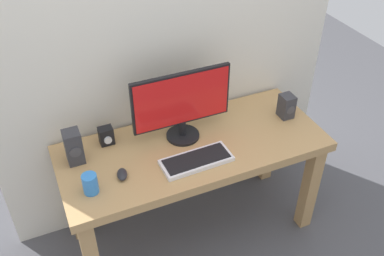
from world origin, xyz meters
TOP-DOWN VIEW (x-y plane):
  - ground_plane at (0.00, 0.00)m, footprint 6.00×6.00m
  - desk at (0.00, 0.00)m, footprint 1.50×0.63m
  - monitor at (-0.02, 0.10)m, footprint 0.56×0.19m
  - keyboard_primary at (-0.04, -0.14)m, footprint 0.39×0.17m
  - mouse at (-0.44, -0.09)m, footprint 0.07×0.10m
  - speaker_right at (0.62, 0.03)m, footprint 0.08×0.09m
  - speaker_left at (-0.63, 0.13)m, footprint 0.09×0.10m
  - audio_controller at (-0.44, 0.21)m, footprint 0.08×0.08m
  - coffee_mug at (-0.61, -0.13)m, footprint 0.08×0.08m

SIDE VIEW (x-z plane):
  - ground_plane at x=0.00m, z-range 0.00..0.00m
  - desk at x=0.00m, z-range 0.25..0.96m
  - keyboard_primary at x=-0.04m, z-range 0.71..0.74m
  - mouse at x=-0.44m, z-range 0.71..0.75m
  - audio_controller at x=-0.44m, z-range 0.71..0.81m
  - coffee_mug at x=-0.61m, z-range 0.71..0.82m
  - speaker_right at x=0.62m, z-range 0.71..0.86m
  - speaker_left at x=-0.63m, z-range 0.71..0.90m
  - monitor at x=-0.02m, z-range 0.73..1.14m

